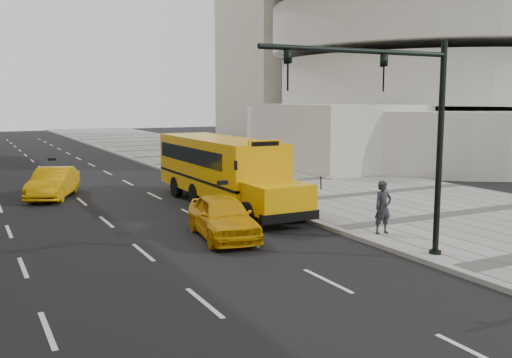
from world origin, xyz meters
name	(u,v)px	position (x,y,z in m)	size (l,w,h in m)	color
ground	(132,219)	(0.00, 0.00, 0.00)	(140.00, 140.00, 0.00)	black
sidewalk_museum	(371,194)	(12.00, 0.00, 0.07)	(12.00, 140.00, 0.15)	#97958F
curb_museum	(264,205)	(6.00, 0.00, 0.07)	(0.30, 140.00, 0.15)	gray
school_bus	(221,166)	(4.50, 1.35, 1.76)	(2.96, 11.56, 3.19)	#E7A205
taxi_near	(223,217)	(2.00, -4.41, 0.74)	(1.76, 4.37, 1.49)	#E59F06
taxi_far	(53,183)	(-2.01, 6.64, 0.73)	(1.55, 4.45, 1.46)	#E59F06
pedestrian	(383,207)	(6.87, -6.97, 1.07)	(0.67, 0.44, 1.84)	#212427
traffic_signal	(404,123)	(5.19, -9.71, 4.09)	(6.18, 0.36, 6.40)	black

